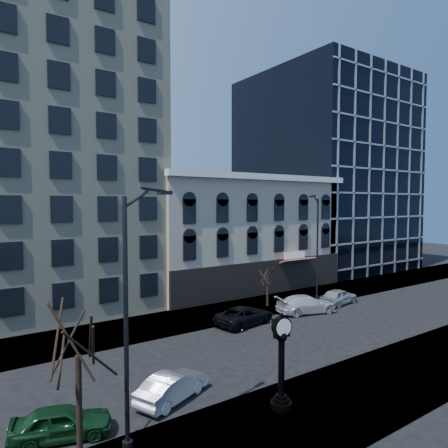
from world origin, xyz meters
TOP-DOWN VIEW (x-y plane):
  - ground at (0.00, 0.00)m, footprint 160.00×160.00m
  - sidewalk_far at (0.00, 8.00)m, footprint 160.00×6.00m
  - sidewalk_near at (0.00, -8.00)m, footprint 160.00×6.00m
  - cream_tower at (-6.11, 18.88)m, footprint 15.90×15.40m
  - victorian_row at (12.00, 15.89)m, footprint 22.60×11.19m
  - glass_office at (32.00, 20.91)m, footprint 20.00×20.15m
  - street_clock at (-2.36, -6.99)m, footprint 1.00×1.00m
  - street_lamp_near at (-8.69, -5.99)m, footprint 2.61×0.89m
  - street_lamp_far at (13.70, 5.83)m, footprint 2.54×1.31m
  - bare_tree_near at (-11.20, -6.30)m, footprint 3.91×3.91m
  - bare_tree_far at (9.08, 7.26)m, footprint 2.50×2.50m
  - car_near_a at (-11.22, -3.61)m, footprint 4.23×2.66m
  - car_near_b at (-6.05, -3.31)m, footprint 4.35×2.94m
  - car_far_a at (4.17, 4.29)m, footprint 5.53×3.26m
  - car_far_b at (10.57, 3.86)m, footprint 5.73×3.45m
  - car_far_c at (15.27, 4.23)m, footprint 4.57×2.33m

SIDE VIEW (x-z plane):
  - ground at x=0.00m, z-range 0.00..0.00m
  - sidewalk_far at x=0.00m, z-range 0.00..0.12m
  - sidewalk_near at x=0.00m, z-range 0.00..0.12m
  - car_near_a at x=-11.22m, z-range 0.00..1.34m
  - car_near_b at x=-6.05m, z-range 0.00..1.36m
  - car_far_a at x=4.17m, z-range 0.00..1.44m
  - car_far_c at x=15.27m, z-range 0.00..1.49m
  - car_far_b at x=10.57m, z-range 0.00..1.55m
  - street_clock at x=-2.36m, z-range -0.09..4.33m
  - bare_tree_far at x=9.08m, z-range 1.21..5.50m
  - bare_tree_near at x=-11.20m, z-range 1.84..8.56m
  - victorian_row at x=12.00m, z-range -0.25..12.25m
  - street_lamp_near at x=-8.69m, z-range 2.73..12.97m
  - street_lamp_far at x=13.70m, z-range 2.78..13.20m
  - glass_office at x=32.00m, z-range 0.00..28.00m
  - cream_tower at x=-6.11m, z-range -1.93..40.57m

